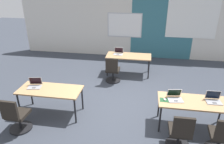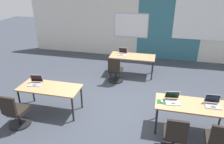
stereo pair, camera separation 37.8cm
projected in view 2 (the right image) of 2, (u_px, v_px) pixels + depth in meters
The scene contains 15 objects.
ground_plane at pixel (120, 107), 5.91m from camera, with size 24.00×24.00×0.00m.
back_wall_assembly at pixel (141, 25), 9.03m from camera, with size 10.00×0.27×2.80m.
desk_near_left at pixel (50, 89), 5.48m from camera, with size 1.60×0.70×0.72m.
desk_near_right at pixel (192, 107), 4.74m from camera, with size 1.60×0.70×0.72m.
desk_far_center at pixel (132, 58), 7.58m from camera, with size 1.60×0.70×0.72m.
laptop_near_right_end at pixel (213, 103), 4.66m from camera, with size 0.34×0.28×0.24m.
chair_near_right_end at pixel (217, 144), 4.08m from camera, with size 0.52×0.56×0.92m.
laptop_near_left_end at pixel (36, 82), 5.58m from camera, with size 0.37×0.33×0.23m.
chair_near_left_end at pixel (16, 113), 4.99m from camera, with size 0.52×0.55×0.92m.
laptop_far_left at pixel (122, 53), 7.70m from camera, with size 0.35×0.31×0.23m.
chair_far_left at pixel (115, 72), 7.14m from camera, with size 0.52×0.54×0.92m.
laptop_near_right_inner at pixel (173, 100), 4.80m from camera, with size 0.37×0.35×0.23m.
mousepad_near_right_inner at pixel (162, 102), 4.80m from camera, with size 0.22×0.19×0.00m.
mouse_near_right_inner at pixel (162, 101), 4.80m from camera, with size 0.08×0.11×0.03m.
chair_near_right_inner at pixel (174, 137), 4.25m from camera, with size 0.52×0.54×0.92m.
Camera 2 is at (0.93, -4.89, 3.34)m, focal length 33.86 mm.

